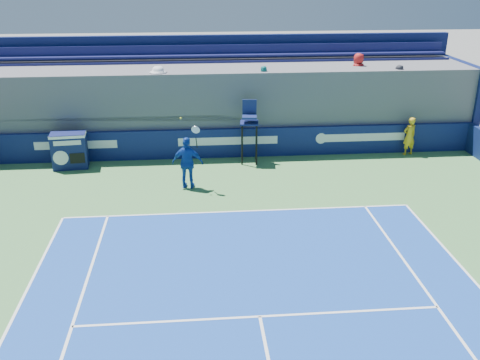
{
  "coord_description": "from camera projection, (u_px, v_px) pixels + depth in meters",
  "views": [
    {
      "loc": [
        -1.3,
        -3.43,
        7.34
      ],
      "look_at": [
        0.0,
        11.5,
        1.25
      ],
      "focal_mm": 40.0,
      "sensor_mm": 36.0,
      "label": 1
    }
  ],
  "objects": [
    {
      "name": "tennis_player",
      "position": [
        188.0,
        163.0,
        18.47
      ],
      "size": [
        1.14,
        0.63,
        2.57
      ],
      "color": "#133BA1",
      "rests_on": "apron"
    },
    {
      "name": "umpire_chair",
      "position": [
        249.0,
        125.0,
        20.68
      ],
      "size": [
        0.77,
        0.77,
        2.48
      ],
      "color": "black",
      "rests_on": "ground"
    },
    {
      "name": "match_clock",
      "position": [
        69.0,
        150.0,
        20.38
      ],
      "size": [
        1.38,
        0.84,
        1.4
      ],
      "color": "#0E1547",
      "rests_on": "ground"
    },
    {
      "name": "back_hoarding",
      "position": [
        228.0,
        143.0,
        21.59
      ],
      "size": [
        20.4,
        0.21,
        1.2
      ],
      "color": "#0D164C",
      "rests_on": "ground"
    },
    {
      "name": "ball_person",
      "position": [
        409.0,
        136.0,
        21.78
      ],
      "size": [
        0.66,
        0.53,
        1.58
      ],
      "primitive_type": "imported",
      "rotation": [
        0.0,
        0.0,
        3.43
      ],
      "color": "gold",
      "rests_on": "apron"
    },
    {
      "name": "stadium_seating",
      "position": [
        225.0,
        101.0,
        23.01
      ],
      "size": [
        21.0,
        4.05,
        4.4
      ],
      "color": "#545459",
      "rests_on": "ground"
    }
  ]
}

